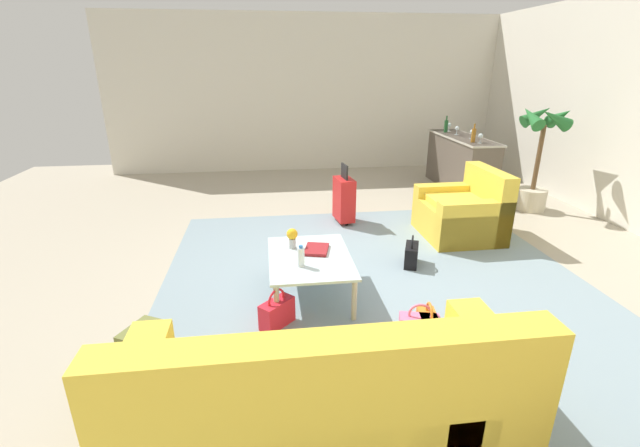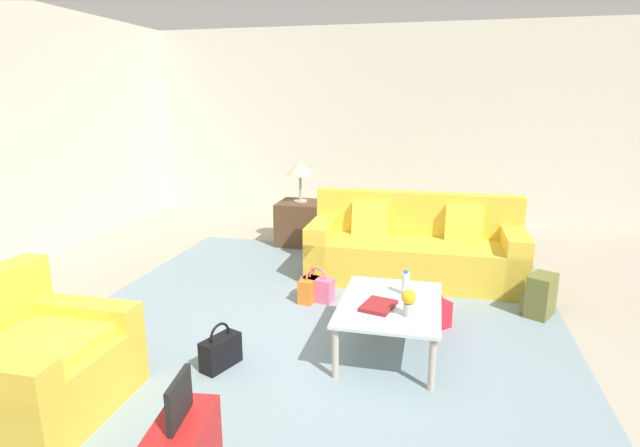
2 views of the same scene
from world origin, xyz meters
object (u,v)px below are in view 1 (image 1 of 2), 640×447
Objects in this scene: wine_glass_leftmost at (449,125)px; handbag_black at (411,254)px; wine_glass_right_of_centre at (472,132)px; flower_vase at (292,236)px; wine_glass_left_of_centre at (457,129)px; wine_glass_rightmost at (481,136)px; bar_console at (460,162)px; wine_bottle_amber at (474,135)px; water_bottle at (301,257)px; potted_palm at (539,157)px; handbag_red at (277,313)px; coffee_table_book at (317,249)px; handbag_pink at (419,328)px; handbag_orange at (428,328)px; armchair at (464,214)px; coffee_table at (310,261)px; wine_bottle_green at (446,126)px; suitcase_red at (344,199)px; backpack_olive at (146,353)px; couch at (326,406)px.

handbag_black is (3.62, -1.90, -0.92)m from wine_glass_leftmost.
flower_vase is at bearing -47.08° from wine_glass_right_of_centre.
wine_glass_left_of_centre and wine_glass_rightmost have the same top height.
wine_glass_left_of_centre reaches higher than bar_console.
bar_console is 6.35× the size of wine_bottle_amber.
water_bottle is 4.51m from potted_palm.
wine_glass_left_of_centre reaches higher than handbag_red.
coffee_table_book is 1.26m from handbag_pink.
handbag_orange is (0.39, 1.21, 0.00)m from handbag_red.
armchair is 6.51× the size of wine_glass_leftmost.
coffee_table is 2.95× the size of handbag_orange.
wine_glass_leftmost reaches higher than coffee_table_book.
wine_glass_left_of_centre is 0.43× the size of handbag_red.
coffee_table reaches higher than handbag_orange.
bar_console is 0.86m from wine_glass_rightmost.
wine_bottle_green is 0.84× the size of handbag_orange.
armchair is 1.18× the size of suitcase_red.
handbag_pink is at bearing 93.71° from backpack_olive.
wine_glass_left_of_centre is 0.43× the size of handbag_orange.
flower_vase is 1.45m from handbag_black.
couch is 2.71× the size of suitcase_red.
handbag_pink is (3.80, -2.20, -0.93)m from wine_bottle_amber.
handbag_red is 1.00× the size of handbag_orange.
backpack_olive is (1.12, -1.37, -0.24)m from coffee_table_book.
armchair reaches higher than handbag_pink.
bar_console is (-5.30, 3.20, 0.17)m from couch.
potted_palm is at bearing 136.60° from handbag_pink.
coffee_table_book reaches higher than coffee_table.
handbag_pink is at bearing -24.12° from wine_bottle_green.
wine_glass_left_of_centre is 1.66m from potted_palm.
wine_glass_right_of_centre is at bearing 137.25° from handbag_red.
coffee_table is at bearing -43.75° from wine_glass_right_of_centre.
backpack_olive reaches higher than handbag_black.
water_bottle is 1.47m from backpack_olive.
armchair reaches higher than handbag_black.
coffee_table_book is at bearing -47.67° from wine_glass_rightmost.
water_bottle is 5.28m from wine_bottle_green.
handbag_pink is (4.15, -2.35, -0.92)m from wine_glass_right_of_centre.
bar_console is 4.92m from handbag_orange.
flower_vase is 1.33× the size of wine_glass_leftmost.
wine_bottle_green reaches higher than couch.
handbag_red is 1.00× the size of handbag_black.
suitcase_red is (-1.88, 0.62, -0.08)m from coffee_table_book.
wine_glass_leftmost is at bearing 140.38° from flower_vase.
water_bottle is at bearing -57.72° from potted_palm.
handbag_red is at bearing -107.76° from handbag_orange.
handbag_red is (3.98, -3.44, -0.36)m from bar_console.
handbag_red is at bearing -22.69° from suitcase_red.
couch is 3.84m from armchair.
suitcase_red is at bearing -160.99° from handbag_black.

